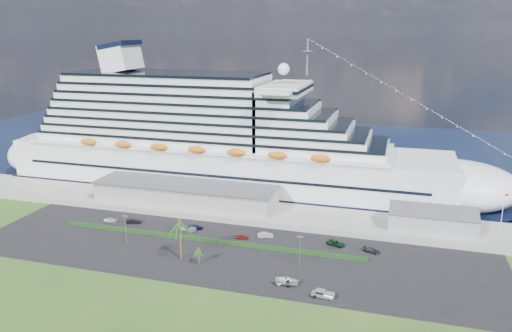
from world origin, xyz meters
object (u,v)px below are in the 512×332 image
(cruise_ship, at_px, (220,144))
(boat_trailer, at_px, (287,281))
(pickup_truck, at_px, (323,294))
(parked_car_3, at_px, (196,227))

(cruise_ship, bearing_deg, boat_trailer, -58.29)
(cruise_ship, bearing_deg, pickup_truck, -54.38)
(pickup_truck, bearing_deg, boat_trailer, 160.55)
(cruise_ship, distance_m, parked_car_3, 44.26)
(parked_car_3, distance_m, boat_trailer, 41.81)
(cruise_ship, relative_size, parked_car_3, 43.62)
(parked_car_3, bearing_deg, pickup_truck, -131.79)
(cruise_ship, distance_m, boat_trailer, 78.84)
(cruise_ship, height_order, parked_car_3, cruise_ship)
(parked_car_3, height_order, boat_trailer, boat_trailer)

